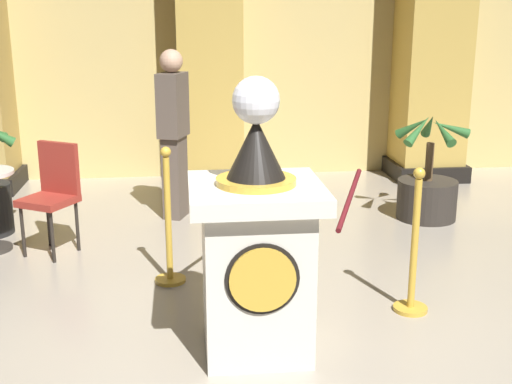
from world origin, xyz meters
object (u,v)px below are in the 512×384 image
(bystander_guest, at_px, (173,130))
(cafe_chair_red, at_px, (53,188))
(pedestal_clock, at_px, (256,248))
(stanchion_far, at_px, (169,236))
(stanchion_near, at_px, (413,262))
(potted_palm_right, at_px, (427,191))

(bystander_guest, relative_size, cafe_chair_red, 1.76)
(pedestal_clock, xyz_separation_m, stanchion_far, (-0.55, 1.12, -0.28))
(stanchion_near, height_order, stanchion_far, stanchion_far)
(pedestal_clock, distance_m, stanchion_far, 1.28)
(stanchion_near, relative_size, bystander_guest, 0.61)
(bystander_guest, xyz_separation_m, cafe_chair_red, (-1.03, -0.90, -0.33))
(cafe_chair_red, bearing_deg, stanchion_near, -29.38)
(pedestal_clock, bearing_deg, stanchion_near, 19.78)
(stanchion_far, distance_m, cafe_chair_red, 1.29)
(pedestal_clock, height_order, cafe_chair_red, pedestal_clock)
(stanchion_far, distance_m, bystander_guest, 1.78)
(stanchion_near, xyz_separation_m, bystander_guest, (-1.66, 2.41, 0.54))
(stanchion_near, xyz_separation_m, stanchion_far, (-1.70, 0.71, 0.02))
(potted_palm_right, height_order, cafe_chair_red, potted_palm_right)
(pedestal_clock, relative_size, potted_palm_right, 1.55)
(pedestal_clock, relative_size, stanchion_far, 1.58)
(stanchion_near, distance_m, cafe_chair_red, 3.10)
(stanchion_near, bearing_deg, pedestal_clock, -160.22)
(stanchion_near, distance_m, potted_palm_right, 2.25)
(stanchion_far, height_order, potted_palm_right, potted_palm_right)
(pedestal_clock, distance_m, bystander_guest, 2.88)
(stanchion_near, xyz_separation_m, potted_palm_right, (0.88, 2.07, -0.08))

